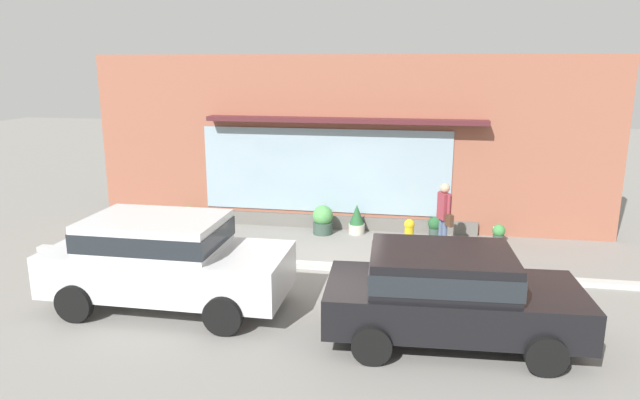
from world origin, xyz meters
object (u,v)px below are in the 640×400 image
at_px(parked_car_silver, 164,257).
at_px(potted_plant_window_left, 435,225).
at_px(potted_plant_low_front, 189,215).
at_px(fire_hydrant, 409,238).
at_px(potted_plant_window_center, 323,220).
at_px(potted_plant_window_right, 499,233).
at_px(potted_plant_doorstep, 357,220).
at_px(pedestrian_with_handbag, 444,213).
at_px(parked_car_black, 448,290).

height_order(parked_car_silver, potted_plant_window_left, parked_car_silver).
relative_size(parked_car_silver, potted_plant_low_front, 8.15).
distance_m(fire_hydrant, potted_plant_low_front, 6.33).
height_order(potted_plant_window_center, potted_plant_window_left, potted_plant_window_center).
distance_m(potted_plant_window_left, potted_plant_window_right, 1.62).
xyz_separation_m(potted_plant_window_left, potted_plant_doorstep, (-2.05, -0.26, 0.12)).
bearing_deg(parked_car_silver, potted_plant_low_front, 108.80).
distance_m(parked_car_silver, potted_plant_doorstep, 6.04).
bearing_deg(potted_plant_window_center, potted_plant_low_front, 178.17).
xyz_separation_m(parked_car_silver, potted_plant_low_front, (-1.74, 5.17, -0.68)).
bearing_deg(potted_plant_low_front, potted_plant_window_left, 2.71).
bearing_deg(pedestrian_with_handbag, potted_plant_window_left, 158.45).
bearing_deg(potted_plant_window_center, parked_car_black, -61.13).
bearing_deg(potted_plant_doorstep, potted_plant_window_right, -1.46).
relative_size(potted_plant_window_left, potted_plant_window_right, 1.06).
bearing_deg(parked_car_silver, potted_plant_window_center, 67.76).
relative_size(potted_plant_window_center, potted_plant_window_left, 1.57).
height_order(pedestrian_with_handbag, potted_plant_window_left, pedestrian_with_handbag).
bearing_deg(pedestrian_with_handbag, potted_plant_window_center, -136.29).
distance_m(parked_car_black, parked_car_silver, 5.14).
distance_m(parked_car_silver, potted_plant_window_center, 5.50).
xyz_separation_m(potted_plant_doorstep, potted_plant_window_right, (3.63, -0.09, -0.13)).
relative_size(parked_car_silver, potted_plant_doorstep, 5.57).
height_order(pedestrian_with_handbag, potted_plant_window_center, pedestrian_with_handbag).
bearing_deg(potted_plant_doorstep, pedestrian_with_handbag, -28.74).
relative_size(parked_car_silver, potted_plant_window_right, 9.54).
height_order(potted_plant_window_center, potted_plant_low_front, potted_plant_window_center).
relative_size(parked_car_silver, potted_plant_window_left, 8.98).
bearing_deg(potted_plant_window_left, parked_car_black, -89.00).
distance_m(potted_plant_window_center, potted_plant_window_left, 2.96).
relative_size(fire_hydrant, potted_plant_window_left, 1.86).
bearing_deg(parked_car_black, potted_plant_window_center, 115.73).
xyz_separation_m(pedestrian_with_handbag, parked_car_black, (-0.06, -4.47, -0.13)).
bearing_deg(parked_car_silver, pedestrian_with_handbag, 38.03).
xyz_separation_m(potted_plant_window_center, potted_plant_low_front, (-3.83, 0.12, -0.10)).
bearing_deg(fire_hydrant, potted_plant_low_front, 165.54).
bearing_deg(potted_plant_window_center, potted_plant_window_left, 8.58).
bearing_deg(pedestrian_with_handbag, parked_car_black, -28.63).
bearing_deg(potted_plant_window_left, potted_plant_doorstep, -172.77).
distance_m(parked_car_silver, potted_plant_low_front, 5.50).
bearing_deg(potted_plant_low_front, parked_car_black, -39.34).
bearing_deg(potted_plant_window_center, potted_plant_doorstep, 11.67).
bearing_deg(potted_plant_low_front, potted_plant_doorstep, 0.73).
bearing_deg(potted_plant_window_left, potted_plant_window_center, -171.42).
xyz_separation_m(parked_car_black, potted_plant_doorstep, (-2.15, 5.68, -0.49)).
bearing_deg(potted_plant_window_center, pedestrian_with_handbag, -18.41).
bearing_deg(fire_hydrant, potted_plant_window_left, 71.67).
distance_m(fire_hydrant, parked_car_black, 4.13).
bearing_deg(parked_car_black, fire_hydrant, 97.14).
distance_m(fire_hydrant, potted_plant_doorstep, 2.17).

